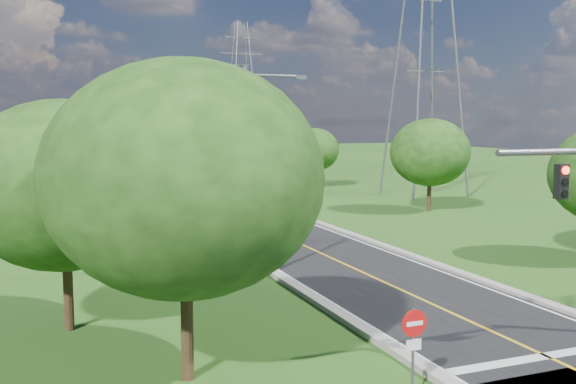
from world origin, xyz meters
The scene contains 25 objects.
ground centered at (0.00, 60.00, 0.00)m, with size 260.00×260.00×0.00m, color #224914.
road centered at (0.00, 66.00, 0.03)m, with size 8.00×150.00×0.06m, color black.
curb_left centered at (-4.25, 66.00, 0.11)m, with size 0.50×150.00×0.22m, color gray.
curb_right centered at (4.25, 66.00, 0.11)m, with size 0.50×150.00×0.22m, color gray.
do_not_enter_left centered at (-5.60, -1.52, 1.77)m, with size 0.76×0.11×2.50m.
speed_limit_sign centered at (5.20, 37.98, 1.60)m, with size 0.55×0.09×2.40m.
overpass centered at (0.00, 140.00, 2.41)m, with size 30.00×3.00×3.20m.
streetlight_near_left centered at (-6.00, 12.00, 5.94)m, with size 5.90×0.25×10.00m.
streetlight_mid_left centered at (-6.00, 45.00, 5.94)m, with size 5.90×0.25×10.00m.
streetlight_far_right centered at (6.00, 78.00, 5.94)m, with size 5.90×0.25×10.00m.
power_tower_near centered at (22.00, 40.00, 14.01)m, with size 9.00×6.40×28.00m.
power_tower_far centered at (26.00, 115.00, 14.01)m, with size 9.00×6.40×28.00m.
tree_la centered at (-14.00, 8.00, 5.27)m, with size 7.14×7.14×8.30m.
tree_lb centered at (-16.00, 28.00, 4.64)m, with size 6.30×6.30×7.33m.
tree_lc centered at (-15.00, 50.00, 5.58)m, with size 7.56×7.56×8.79m.
tree_ld centered at (-17.00, 74.00, 4.95)m, with size 6.72×6.72×7.82m.
tree_le centered at (-14.50, 98.00, 4.33)m, with size 5.88×5.88×6.84m.
tree_lf centered at (-11.00, 2.00, 5.89)m, with size 7.98×7.98×9.28m.
tree_rb centered at (16.00, 30.00, 4.95)m, with size 6.72×6.72×7.82m.
tree_rc centered at (15.00, 52.00, 4.33)m, with size 5.88×5.88×6.84m.
tree_rd centered at (17.00, 76.00, 5.27)m, with size 7.14×7.14×8.30m.
tree_re centered at (14.50, 100.00, 4.02)m, with size 5.46×5.46×6.35m.
tree_rf centered at (18.00, 120.00, 4.64)m, with size 6.30×6.30×7.33m.
bus_outbound centered at (1.30, 62.92, 1.75)m, with size 2.84×12.13×3.38m, color silver.
bus_inbound centered at (-1.32, 49.47, 1.45)m, with size 2.33×9.98×2.78m, color silver.
Camera 1 is at (-14.87, -15.85, 7.47)m, focal length 40.00 mm.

